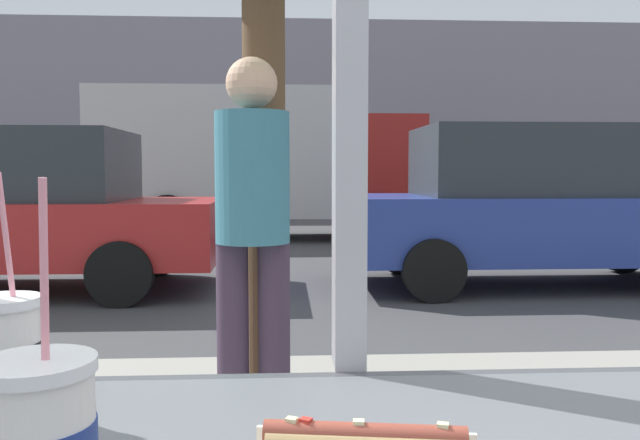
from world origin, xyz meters
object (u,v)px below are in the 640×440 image
(soda_cup_left, at_px, (4,357))
(parked_car_red, at_px, (11,211))
(parked_car_blue, at_px, (537,207))
(box_truck, at_px, (254,159))
(pedestrian, at_px, (253,221))

(soda_cup_left, relative_size, parked_car_red, 0.07)
(soda_cup_left, distance_m, parked_car_blue, 7.17)
(soda_cup_left, distance_m, box_truck, 11.86)
(soda_cup_left, xyz_separation_m, pedestrian, (0.22, 1.97, 0.02))
(soda_cup_left, height_order, box_truck, box_truck)
(parked_car_red, bearing_deg, soda_cup_left, -67.77)
(parked_car_blue, relative_size, pedestrian, 2.87)
(parked_car_red, height_order, box_truck, box_truck)
(parked_car_blue, bearing_deg, box_truck, 122.42)
(box_truck, bearing_deg, pedestrian, -87.43)
(pedestrian, bearing_deg, soda_cup_left, -96.38)
(parked_car_red, bearing_deg, parked_car_blue, -0.00)
(soda_cup_left, bearing_deg, box_truck, 91.08)
(parked_car_blue, bearing_deg, soda_cup_left, -116.87)
(parked_car_blue, bearing_deg, pedestrian, -124.30)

